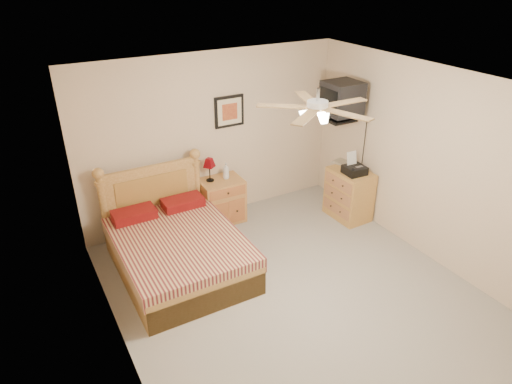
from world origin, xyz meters
TOP-DOWN VIEW (x-y plane):
  - floor at (0.00, 0.00)m, footprint 4.50×4.50m
  - ceiling at (0.00, 0.00)m, footprint 4.00×4.50m
  - wall_back at (0.00, 2.25)m, footprint 4.00×0.04m
  - wall_front at (0.00, -2.25)m, footprint 4.00×0.04m
  - wall_left at (-2.00, 0.00)m, footprint 0.04×4.50m
  - wall_right at (2.00, 0.00)m, footprint 0.04×4.50m
  - bed at (-1.03, 1.12)m, footprint 1.45×1.90m
  - nightstand at (-0.01, 2.00)m, footprint 0.64×0.49m
  - table_lamp at (-0.15, 2.07)m, footprint 0.22×0.22m
  - lotion_bottle at (0.09, 2.02)m, footprint 0.10×0.10m
  - framed_picture at (0.27, 2.23)m, footprint 0.46×0.04m
  - dresser at (1.73, 1.14)m, footprint 0.47×0.67m
  - fax_machine at (1.71, 1.05)m, footprint 0.31×0.33m
  - magazine_lower at (1.69, 1.39)m, footprint 0.30×0.34m
  - magazine_upper at (1.71, 1.40)m, footprint 0.21×0.26m
  - wall_tv at (1.75, 1.34)m, footprint 0.56×0.46m
  - ceiling_fan at (0.00, -0.20)m, footprint 1.14×1.14m

SIDE VIEW (x-z plane):
  - floor at x=0.00m, z-range 0.00..0.00m
  - nightstand at x=-0.01m, z-range 0.00..0.68m
  - dresser at x=1.73m, z-range 0.00..0.77m
  - bed at x=-1.03m, z-range 0.00..1.23m
  - magazine_lower at x=1.69m, z-range 0.77..0.80m
  - lotion_bottle at x=0.09m, z-range 0.68..0.92m
  - magazine_upper at x=1.71m, z-range 0.80..0.82m
  - table_lamp at x=-0.15m, z-range 0.68..1.03m
  - fax_machine at x=1.71m, z-range 0.77..1.09m
  - wall_back at x=0.00m, z-range 0.00..2.50m
  - wall_front at x=0.00m, z-range 0.00..2.50m
  - wall_left at x=-2.00m, z-range 0.00..2.50m
  - wall_right at x=2.00m, z-range 0.00..2.50m
  - framed_picture at x=0.27m, z-range 1.39..1.85m
  - wall_tv at x=1.75m, z-range 1.52..2.10m
  - ceiling_fan at x=0.00m, z-range 2.22..2.50m
  - ceiling at x=0.00m, z-range 2.48..2.52m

